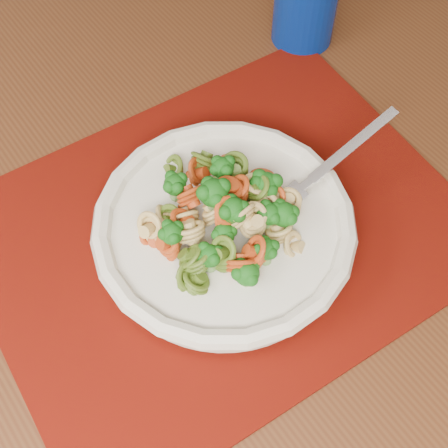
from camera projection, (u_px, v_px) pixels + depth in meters
name	position (u px, v px, depth m)	size (l,w,h in m)	color
dining_table	(205.00, 230.00, 0.79)	(1.42, 1.03, 0.74)	#4F2C16
placemat	(221.00, 231.00, 0.66)	(0.49, 0.38, 0.00)	#5C1203
pasta_bowl	(224.00, 229.00, 0.62)	(0.26, 0.26, 0.05)	white
pasta_broccoli_heap	(224.00, 221.00, 0.61)	(0.22, 0.22, 0.06)	#E0BE6E
fork	(292.00, 196.00, 0.62)	(0.19, 0.02, 0.01)	silver
tumbler	(305.00, 5.00, 0.78)	(0.08, 0.08, 0.10)	navy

